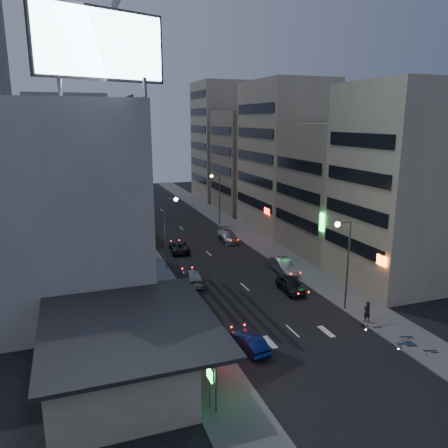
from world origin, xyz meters
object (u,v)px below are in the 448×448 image
parked_car_left (179,247)px  road_car_silver (194,277)px  person (367,311)px  scooter_silver_b (381,318)px  parked_car_right_mid (283,266)px  road_car_blue (249,342)px  scooter_black_b (412,330)px  parked_car_right_far (228,236)px  scooter_blue (414,335)px  parked_car_right_near (290,285)px  scooter_black_a (437,344)px  scooter_silver_a (409,333)px

parked_car_left → road_car_silver: road_car_silver is taller
person → scooter_silver_b: bearing=125.7°
parked_car_right_mid → road_car_blue: (-10.01, -14.06, -0.14)m
person → parked_car_right_mid: bearing=-84.4°
scooter_silver_b → scooter_black_b: bearing=-133.8°
parked_car_right_far → scooter_blue: parked_car_right_far is taller
parked_car_right_mid → parked_car_left: (-8.90, 11.52, -0.12)m
road_car_silver → person: (11.08, -13.49, 0.30)m
parked_car_right_mid → scooter_silver_b: parked_car_right_mid is taller
parked_car_right_near → parked_car_right_mid: size_ratio=0.89×
scooter_black_a → scooter_silver_a: scooter_black_a is taller
parked_car_right_near → parked_car_right_mid: parked_car_right_mid is taller
parked_car_right_far → scooter_silver_a: 31.21m
parked_car_right_near → parked_car_right_mid: bearing=72.8°
parked_car_right_far → scooter_silver_a: bearing=-80.4°
parked_car_right_mid → scooter_black_a: 19.02m
road_car_blue → road_car_silver: bearing=-95.8°
scooter_silver_a → scooter_silver_b: scooter_silver_b is taller
parked_car_right_mid → person: 13.29m
scooter_blue → scooter_black_b: scooter_blue is taller
person → scooter_black_b: size_ratio=1.09×
parked_car_right_mid → parked_car_left: size_ratio=1.00×
road_car_blue → road_car_silver: (-0.19, 14.29, 0.06)m
parked_car_right_mid → scooter_black_a: size_ratio=2.89×
scooter_silver_a → scooter_blue: size_ratio=0.81×
scooter_black_a → scooter_silver_b: size_ratio=0.86×
parked_car_right_near → road_car_blue: size_ratio=1.08×
parked_car_left → scooter_blue: scooter_blue is taller
scooter_silver_a → scooter_black_b: bearing=-53.1°
road_car_silver → parked_car_left: bearing=-87.8°
scooter_blue → scooter_silver_b: scooter_blue is taller
parked_car_left → road_car_blue: size_ratio=1.22×
scooter_black_a → scooter_blue: 1.60m
parked_car_left → road_car_blue: parked_car_left is taller
scooter_blue → scooter_silver_a: bearing=12.3°
scooter_black_a → scooter_blue: (-0.78, 1.39, 0.11)m
parked_car_right_near → road_car_silver: size_ratio=0.87×
road_car_silver → person: 17.46m
parked_car_right_mid → scooter_silver_b: bearing=-81.3°
parked_car_right_mid → scooter_black_b: parked_car_right_mid is taller
parked_car_right_mid → parked_car_right_far: (-1.37, 14.16, -0.02)m
parked_car_right_far → scooter_black_a: (4.11, -32.98, -0.14)m
scooter_silver_b → parked_car_right_near: bearing=41.1°
parked_car_right_far → road_car_silver: bearing=-119.1°
parked_car_left → road_car_silver: size_ratio=0.98×
road_car_blue → person: (10.89, 0.80, 0.36)m
road_car_blue → parked_car_right_near: bearing=-138.9°
road_car_blue → scooter_black_b: size_ratio=2.40×
scooter_black_a → scooter_blue: bearing=45.6°
road_car_blue → scooter_black_a: road_car_blue is taller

